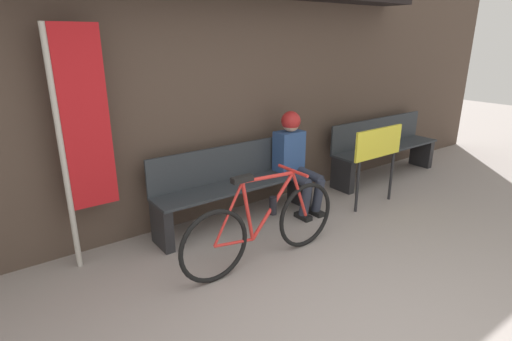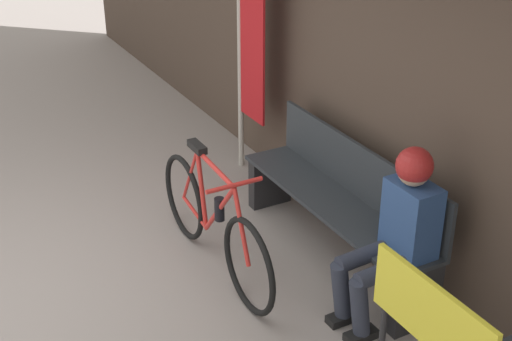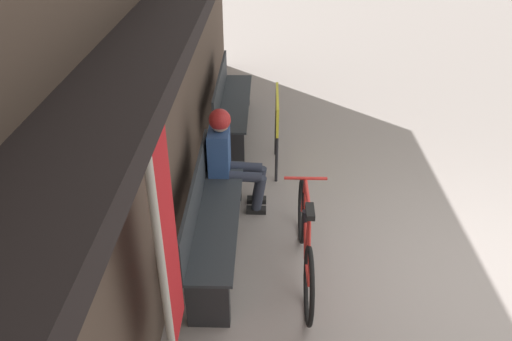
{
  "view_description": "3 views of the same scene",
  "coord_description": "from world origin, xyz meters",
  "px_view_note": "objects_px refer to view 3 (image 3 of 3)",
  "views": [
    {
      "loc": [
        -1.79,
        -1.04,
        2.02
      ],
      "look_at": [
        0.47,
        2.02,
        0.75
      ],
      "focal_mm": 28.0,
      "sensor_mm": 36.0,
      "label": 1
    },
    {
      "loc": [
        4.16,
        -0.22,
        2.98
      ],
      "look_at": [
        0.26,
        1.91,
        0.73
      ],
      "focal_mm": 50.0,
      "sensor_mm": 36.0,
      "label": 2
    },
    {
      "loc": [
        -3.33,
        1.95,
        3.31
      ],
      "look_at": [
        0.62,
        2.05,
        0.89
      ],
      "focal_mm": 35.0,
      "sensor_mm": 36.0,
      "label": 3
    }
  ],
  "objects_px": {
    "park_bench_near": "(212,216)",
    "person_seated": "(229,153)",
    "banner_pole": "(168,258)",
    "bicycle": "(305,241)",
    "park_bench_far": "(231,103)",
    "signboard": "(277,115)"
  },
  "relations": [
    {
      "from": "person_seated",
      "to": "park_bench_far",
      "type": "xyz_separation_m",
      "value": [
        1.9,
        0.12,
        -0.27
      ]
    },
    {
      "from": "person_seated",
      "to": "banner_pole",
      "type": "relative_size",
      "value": 0.56
    },
    {
      "from": "park_bench_near",
      "to": "bicycle",
      "type": "relative_size",
      "value": 1.13
    },
    {
      "from": "park_bench_near",
      "to": "park_bench_far",
      "type": "height_order",
      "value": "same"
    },
    {
      "from": "park_bench_far",
      "to": "signboard",
      "type": "xyz_separation_m",
      "value": [
        -1.02,
        -0.64,
        0.3
      ]
    },
    {
      "from": "park_bench_far",
      "to": "signboard",
      "type": "distance_m",
      "value": 1.24
    },
    {
      "from": "bicycle",
      "to": "person_seated",
      "type": "distance_m",
      "value": 1.34
    },
    {
      "from": "park_bench_near",
      "to": "bicycle",
      "type": "height_order",
      "value": "bicycle"
    },
    {
      "from": "park_bench_far",
      "to": "banner_pole",
      "type": "distance_m",
      "value": 4.29
    },
    {
      "from": "person_seated",
      "to": "park_bench_near",
      "type": "bearing_deg",
      "value": 171.11
    },
    {
      "from": "banner_pole",
      "to": "person_seated",
      "type": "bearing_deg",
      "value": -4.81
    },
    {
      "from": "park_bench_near",
      "to": "banner_pole",
      "type": "bearing_deg",
      "value": 177.24
    },
    {
      "from": "bicycle",
      "to": "banner_pole",
      "type": "xyz_separation_m",
      "value": [
        -1.26,
        0.96,
        0.89
      ]
    },
    {
      "from": "bicycle",
      "to": "park_bench_near",
      "type": "bearing_deg",
      "value": 72.55
    },
    {
      "from": "banner_pole",
      "to": "signboard",
      "type": "height_order",
      "value": "banner_pole"
    },
    {
      "from": "bicycle",
      "to": "signboard",
      "type": "height_order",
      "value": "signboard"
    },
    {
      "from": "park_bench_near",
      "to": "park_bench_far",
      "type": "distance_m",
      "value": 2.67
    },
    {
      "from": "park_bench_near",
      "to": "banner_pole",
      "type": "distance_m",
      "value": 1.76
    },
    {
      "from": "park_bench_far",
      "to": "banner_pole",
      "type": "xyz_separation_m",
      "value": [
        -4.21,
        0.07,
        0.83
      ]
    },
    {
      "from": "person_seated",
      "to": "bicycle",
      "type": "bearing_deg",
      "value": -143.72
    },
    {
      "from": "park_bench_near",
      "to": "person_seated",
      "type": "relative_size",
      "value": 1.62
    },
    {
      "from": "park_bench_near",
      "to": "bicycle",
      "type": "bearing_deg",
      "value": -107.45
    }
  ]
}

